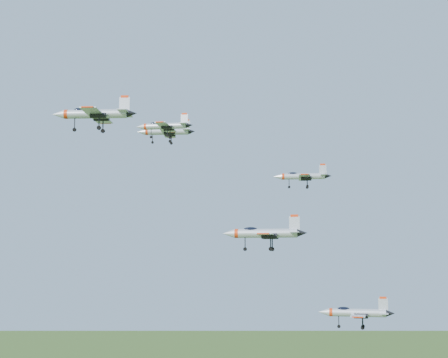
# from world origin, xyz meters

# --- Properties ---
(jet_lead) EXTENTS (12.67, 10.70, 3.41)m
(jet_lead) POSITION_xyz_m (-11.87, 16.83, 142.43)
(jet_lead) COLOR silver
(jet_left_high) EXTENTS (10.90, 9.07, 2.91)m
(jet_left_high) POSITION_xyz_m (-5.13, -1.58, 139.47)
(jet_left_high) COLOR silver
(jet_right_high) EXTENTS (13.29, 11.20, 3.57)m
(jet_right_high) POSITION_xyz_m (-8.59, -22.56, 137.25)
(jet_right_high) COLOR silver
(jet_left_low) EXTENTS (10.66, 8.92, 2.85)m
(jet_left_low) POSITION_xyz_m (19.50, 5.07, 130.02)
(jet_left_low) COLOR silver
(jet_right_low) EXTENTS (13.79, 11.44, 3.68)m
(jet_right_low) POSITION_xyz_m (15.35, -9.52, 119.08)
(jet_right_low) COLOR silver
(jet_trail) EXTENTS (12.43, 10.23, 3.33)m
(jet_trail) POSITION_xyz_m (28.95, -1.44, 106.20)
(jet_trail) COLOR silver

